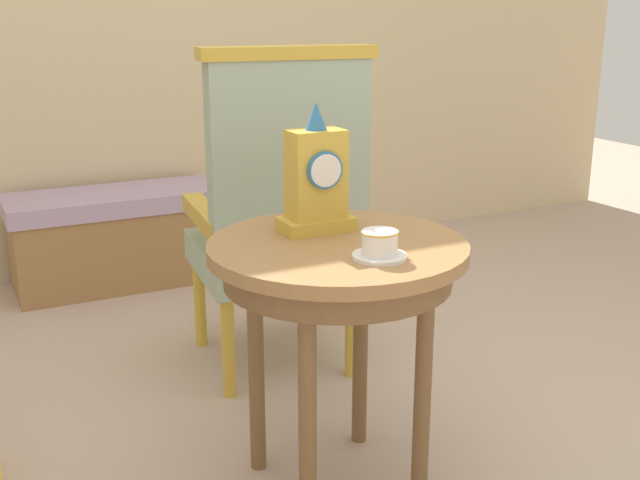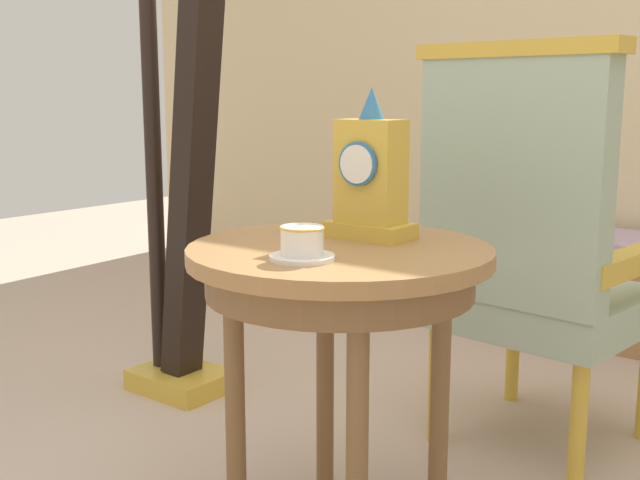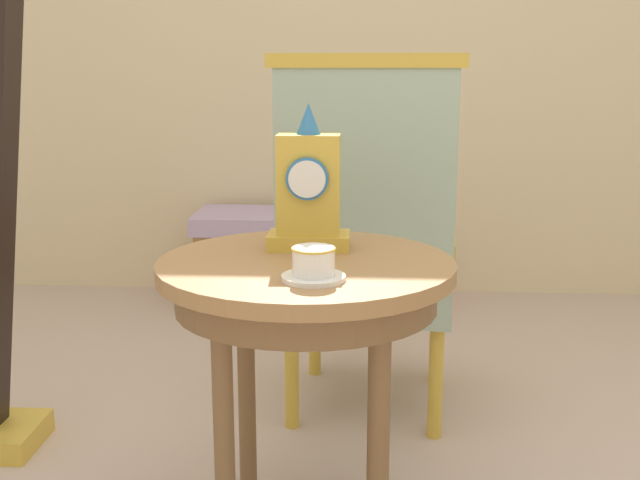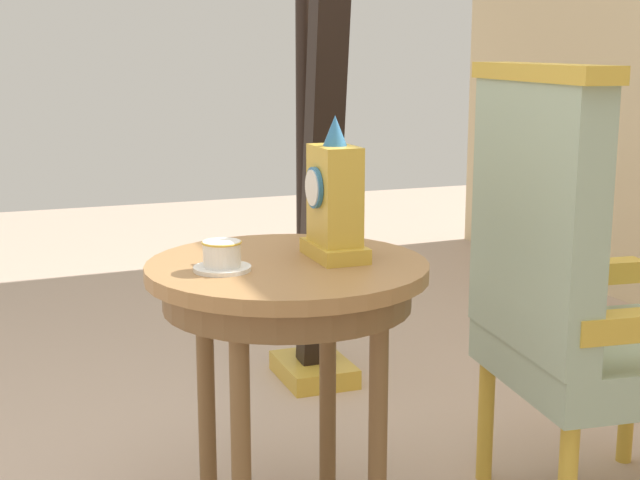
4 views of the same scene
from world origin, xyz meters
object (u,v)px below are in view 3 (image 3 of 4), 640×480
object	(u,v)px
mantel_clock	(309,191)
side_table	(306,298)
window_bench	(300,258)
teacup_left	(313,265)
armchair	(368,236)

from	to	relation	value
mantel_clock	side_table	bearing A→B (deg)	-89.17
side_table	window_bench	bearing A→B (deg)	95.03
teacup_left	mantel_clock	distance (m)	0.30
side_table	window_bench	xyz separation A→B (m)	(-0.17, 1.89, -0.38)
side_table	teacup_left	size ratio (longest dim) A/B	5.30
teacup_left	mantel_clock	xyz separation A→B (m)	(-0.03, 0.28, 0.10)
armchair	window_bench	size ratio (longest dim) A/B	1.19
teacup_left	armchair	size ratio (longest dim) A/B	0.11
armchair	mantel_clock	bearing A→B (deg)	-103.96
window_bench	armchair	bearing A→B (deg)	-75.59
side_table	mantel_clock	world-z (taller)	mantel_clock
mantel_clock	armchair	bearing A→B (deg)	76.04
mantel_clock	teacup_left	bearing A→B (deg)	-84.23
side_table	armchair	bearing A→B (deg)	78.45
side_table	armchair	distance (m)	0.71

